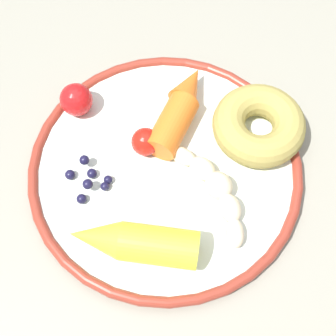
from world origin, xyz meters
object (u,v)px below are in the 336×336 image
at_px(blueberry_pile, 88,179).
at_px(tomato_mid, 76,100).
at_px(carrot_yellow, 133,242).
at_px(tomato_near, 145,145).
at_px(banana, 215,189).
at_px(carrot_orange, 178,108).
at_px(dining_table, 168,186).
at_px(plate, 168,169).
at_px(donut, 259,125).

height_order(blueberry_pile, tomato_mid, tomato_mid).
xyz_separation_m(carrot_yellow, tomato_near, (-0.12, -0.01, -0.00)).
xyz_separation_m(carrot_yellow, blueberry_pile, (-0.07, -0.07, -0.01)).
xyz_separation_m(banana, carrot_orange, (-0.09, -0.06, 0.01)).
xyz_separation_m(banana, carrot_yellow, (0.08, -0.08, 0.01)).
relative_size(blueberry_pile, tomato_mid, 1.39).
height_order(dining_table, tomato_mid, tomato_mid).
bearing_deg(dining_table, plate, 8.31).
relative_size(banana, donut, 1.05).
bearing_deg(donut, dining_table, -66.74).
relative_size(dining_table, carrot_yellow, 8.69).
height_order(plate, carrot_yellow, carrot_yellow).
xyz_separation_m(donut, blueberry_pile, (0.10, -0.18, -0.01)).
height_order(dining_table, donut, donut).
distance_m(carrot_yellow, tomato_near, 0.12).
xyz_separation_m(carrot_orange, tomato_mid, (0.01, -0.12, 0.00)).
height_order(plate, banana, banana).
xyz_separation_m(dining_table, tomato_near, (0.00, -0.03, 0.12)).
distance_m(carrot_yellow, donut, 0.20).
distance_m(dining_table, tomato_near, 0.12).
bearing_deg(tomato_mid, plate, 63.33).
height_order(carrot_yellow, blueberry_pile, carrot_yellow).
distance_m(dining_table, donut, 0.16).
relative_size(banana, carrot_yellow, 0.84).
relative_size(carrot_yellow, donut, 1.25).
relative_size(plate, tomato_near, 9.66).
xyz_separation_m(carrot_orange, donut, (0.01, 0.10, 0.00)).
height_order(carrot_orange, donut, donut).
relative_size(plate, donut, 2.92).
distance_m(plate, banana, 0.06).
bearing_deg(carrot_yellow, tomato_near, -174.70).
height_order(carrot_yellow, donut, carrot_yellow).
bearing_deg(banana, carrot_yellow, -44.09).
height_order(banana, carrot_yellow, carrot_yellow).
bearing_deg(plate, tomato_near, -118.75).
bearing_deg(carrot_yellow, plate, 169.09).
xyz_separation_m(dining_table, blueberry_pile, (0.05, -0.08, 0.11)).
bearing_deg(dining_table, blueberry_pile, -56.87).
distance_m(donut, tomato_mid, 0.22).
distance_m(carrot_orange, tomato_mid, 0.12).
bearing_deg(dining_table, donut, 113.26).
height_order(donut, tomato_mid, tomato_mid).
distance_m(tomato_near, tomato_mid, 0.10).
relative_size(banana, tomato_mid, 2.90).
distance_m(dining_table, carrot_yellow, 0.17).
relative_size(dining_table, plate, 3.73).
relative_size(carrot_orange, carrot_yellow, 0.96).
height_order(dining_table, carrot_yellow, carrot_yellow).
xyz_separation_m(banana, blueberry_pile, (0.01, -0.14, -0.00)).
relative_size(plate, tomato_mid, 8.04).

